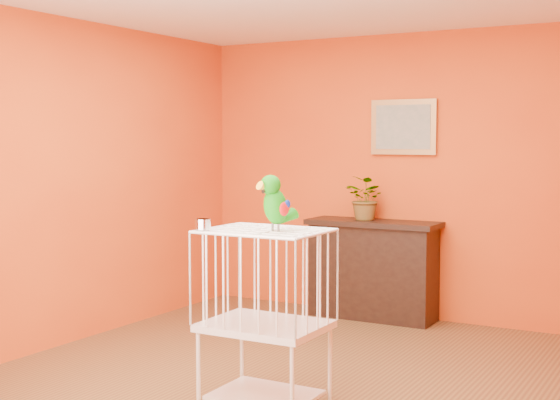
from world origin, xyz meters
The scene contains 8 objects.
ground centered at (0.00, 0.00, 0.00)m, with size 4.50×4.50×0.00m, color brown.
room_shell centered at (0.00, 0.00, 1.58)m, with size 4.50×4.50×4.50m.
console_cabinet centered at (-0.21, 2.04, 0.45)m, with size 1.21×0.44×0.90m.
potted_plant centered at (-0.28, 2.00, 1.06)m, with size 0.36×0.41×0.32m, color #26722D.
framed_picture centered at (0.00, 2.22, 1.75)m, with size 0.62×0.04×0.50m.
birdcage centered at (0.16, -0.53, 0.57)m, with size 0.71×0.55×1.09m.
feed_cup centered at (-0.14, -0.73, 1.13)m, with size 0.09×0.09×0.06m, color silver.
parrot centered at (0.25, -0.56, 1.27)m, with size 0.18×0.30×0.34m.
Camera 1 is at (2.53, -4.52, 1.63)m, focal length 50.00 mm.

